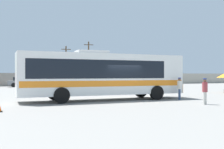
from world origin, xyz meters
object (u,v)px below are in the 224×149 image
Objects in this scene: attendant_by_bus_door at (179,87)px; parked_car_third_black at (59,82)px; passenger_waiting_on_apron at (205,90)px; coach_bus_white_orange at (102,74)px; utility_pole_far at (66,64)px; utility_pole_near at (89,62)px; parked_car_second_grey at (23,82)px.

attendant_by_bus_door reaches higher than parked_car_third_black.
passenger_waiting_on_apron is (-0.55, -3.30, -0.01)m from attendant_by_bus_door.
utility_pole_far is (4.78, 32.08, 1.92)m from coach_bus_white_orange.
attendant_by_bus_door is 0.35× the size of parked_car_third_black.
passenger_waiting_on_apron is (4.91, -5.10, -0.97)m from coach_bus_white_orange.
parked_car_third_black is 10.35m from utility_pole_near.
coach_bus_white_orange reaches higher than parked_car_second_grey.
parked_car_third_black is 8.47m from utility_pole_far.
coach_bus_white_orange is 7.15m from passenger_waiting_on_apron.
passenger_waiting_on_apron is at bearing -46.10° from coach_bus_white_orange.
utility_pole_near is (12.50, 5.91, 3.50)m from parked_car_second_grey.
utility_pole_far is (-0.68, 33.88, 2.88)m from attendant_by_bus_door.
parked_car_second_grey is (-8.40, 30.58, -0.12)m from passenger_waiting_on_apron.
coach_bus_white_orange is 25.74m from parked_car_second_grey.
parked_car_second_grey is 0.56× the size of utility_pole_near.
utility_pole_far is at bearing 90.20° from passenger_waiting_on_apron.
attendant_by_bus_door is at bearing -88.86° from utility_pole_far.
utility_pole_far is at bearing 81.52° from coach_bus_white_orange.
utility_pole_near reaches higher than passenger_waiting_on_apron.
attendant_by_bus_door is 26.72m from parked_car_third_black.
coach_bus_white_orange is at bearing 161.67° from attendant_by_bus_door.
utility_pole_near is (9.01, 31.39, 2.41)m from coach_bus_white_orange.
utility_pole_far is (2.82, 7.39, 3.03)m from parked_car_third_black.
parked_car_second_grey is 0.63× the size of utility_pole_far.
coach_bus_white_orange is 7.46× the size of passenger_waiting_on_apron.
parked_car_second_grey is 0.98× the size of parked_car_third_black.
coach_bus_white_orange is at bearing 133.90° from passenger_waiting_on_apron.
passenger_waiting_on_apron is 36.88m from utility_pole_near.
passenger_waiting_on_apron is at bearing -84.34° from parked_car_third_black.
utility_pole_far is at bearing 91.14° from attendant_by_bus_door.
passenger_waiting_on_apron is at bearing -99.40° from attendant_by_bus_door.
attendant_by_bus_door is 28.72m from parked_car_second_grey.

